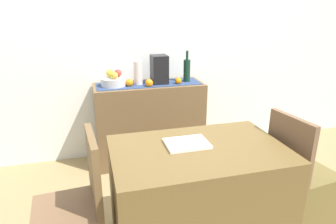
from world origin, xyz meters
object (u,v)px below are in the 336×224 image
Objects in this scene: ceramic_vase at (138,73)px; wine_bottle at (187,70)px; fruit_bowl at (114,82)px; coffee_maker at (159,70)px; chair_by_corner at (299,192)px; dining_table at (197,197)px; sideboard_console at (150,123)px; open_book at (187,144)px.

wine_bottle is at bearing 0.00° from ceramic_vase.
coffee_maker is (0.47, 0.00, 0.10)m from fruit_bowl.
chair_by_corner is (0.99, -1.32, -0.71)m from ceramic_vase.
coffee_maker reaches higher than chair_by_corner.
coffee_maker is at bearing 87.60° from dining_table.
sideboard_console is 1.25× the size of chair_by_corner.
sideboard_console reaches higher than dining_table.
fruit_bowl is 0.86× the size of coffee_maker.
fruit_bowl is 0.22× the size of dining_table.
coffee_maker is 0.26× the size of dining_table.
sideboard_console is 0.58m from coffee_maker.
sideboard_console is at bearing 89.93° from open_book.
wine_bottle is at bearing 71.89° from open_book.
ceramic_vase is (-0.22, 0.00, -0.03)m from coffee_maker.
ceramic_vase is at bearing 94.94° from open_book.
chair_by_corner is (0.47, -1.32, -0.71)m from wine_bottle.
chair_by_corner is (0.82, -0.00, -0.10)m from dining_table.
fruit_bowl is 0.48m from coffee_maker.
chair_by_corner is at bearing -53.09° from ceramic_vase.
chair_by_corner is at bearing -70.22° from wine_bottle.
ceramic_vase is at bearing 126.91° from chair_by_corner.
open_book is at bearing -85.23° from ceramic_vase.
ceramic_vase is 1.45m from dining_table.
wine_bottle is at bearing 0.00° from sideboard_console.
coffee_maker reaches higher than ceramic_vase.
coffee_maker is 0.22m from ceramic_vase.
fruit_bowl is 0.89× the size of open_book.
sideboard_console reaches higher than open_book.
sideboard_console is at bearing 0.00° from fruit_bowl.
open_book is (-0.01, -1.24, 0.32)m from sideboard_console.
sideboard_console is at bearing 180.00° from coffee_maker.
wine_bottle reaches higher than open_book.
open_book is at bearing -74.19° from fruit_bowl.
fruit_bowl is at bearing 180.00° from ceramic_vase.
wine_bottle reaches higher than dining_table.
wine_bottle reaches higher than fruit_bowl.
open_book is 0.31× the size of chair_by_corner.
ceramic_vase is at bearing 180.00° from sideboard_console.
fruit_bowl reaches higher than chair_by_corner.
wine_bottle reaches higher than ceramic_vase.
ceramic_vase is (0.25, 0.00, 0.07)m from fruit_bowl.
wine_bottle is 1.16× the size of open_book.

